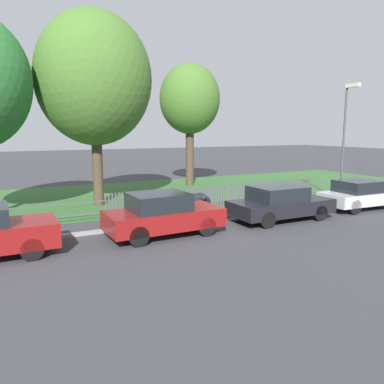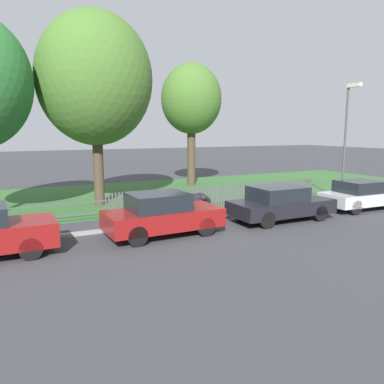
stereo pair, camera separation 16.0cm
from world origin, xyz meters
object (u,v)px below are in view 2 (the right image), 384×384
(parked_car_black_saloon, at_px, (162,214))
(parked_car_red_compact, at_px, (360,195))
(tree_behind_motorcycle, at_px, (95,79))
(parked_car_navy_estate, at_px, (280,203))
(tree_mid_park, at_px, (191,100))
(street_lamp, at_px, (347,129))
(covered_motorcycle, at_px, (193,203))

(parked_car_black_saloon, relative_size, parked_car_red_compact, 1.07)
(parked_car_red_compact, xyz_separation_m, tree_behind_motorcycle, (-10.59, 6.42, 5.29))
(tree_behind_motorcycle, bearing_deg, parked_car_navy_estate, -47.79)
(parked_car_navy_estate, height_order, parked_car_red_compact, parked_car_navy_estate)
(parked_car_black_saloon, bearing_deg, tree_behind_motorcycle, 94.67)
(tree_behind_motorcycle, relative_size, tree_mid_park, 1.15)
(street_lamp, bearing_deg, parked_car_navy_estate, -161.53)
(parked_car_red_compact, height_order, tree_mid_park, tree_mid_park)
(parked_car_black_saloon, relative_size, parked_car_navy_estate, 0.95)
(covered_motorcycle, height_order, tree_mid_park, tree_mid_park)
(parked_car_red_compact, bearing_deg, tree_mid_park, 110.46)
(parked_car_black_saloon, xyz_separation_m, tree_behind_motorcycle, (-0.73, 6.41, 5.22))
(parked_car_black_saloon, relative_size, tree_mid_park, 0.52)
(parked_car_black_saloon, xyz_separation_m, tree_mid_park, (6.32, 10.52, 4.83))
(parked_car_red_compact, bearing_deg, covered_motorcycle, 168.24)
(parked_car_navy_estate, xyz_separation_m, street_lamp, (5.71, 1.91, 2.98))
(parked_car_navy_estate, relative_size, parked_car_red_compact, 1.13)
(parked_car_red_compact, distance_m, tree_mid_park, 12.14)
(parked_car_black_saloon, xyz_separation_m, covered_motorcycle, (2.12, 1.87, -0.12))
(tree_behind_motorcycle, bearing_deg, covered_motorcycle, -57.91)
(parked_car_navy_estate, distance_m, parked_car_red_compact, 4.73)
(parked_car_black_saloon, relative_size, covered_motorcycle, 1.99)
(parked_car_navy_estate, height_order, street_lamp, street_lamp)
(parked_car_black_saloon, bearing_deg, covered_motorcycle, 39.61)
(parked_car_black_saloon, distance_m, parked_car_navy_estate, 5.13)
(parked_car_black_saloon, xyz_separation_m, parked_car_red_compact, (9.86, -0.01, -0.07))
(parked_car_black_saloon, xyz_separation_m, parked_car_navy_estate, (5.13, -0.05, -0.05))
(covered_motorcycle, distance_m, tree_behind_motorcycle, 7.57)
(covered_motorcycle, bearing_deg, parked_car_black_saloon, -143.83)
(parked_car_navy_estate, relative_size, tree_behind_motorcycle, 0.47)
(covered_motorcycle, xyz_separation_m, tree_behind_motorcycle, (-2.85, 4.54, 5.35))
(parked_car_black_saloon, height_order, tree_behind_motorcycle, tree_behind_motorcycle)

